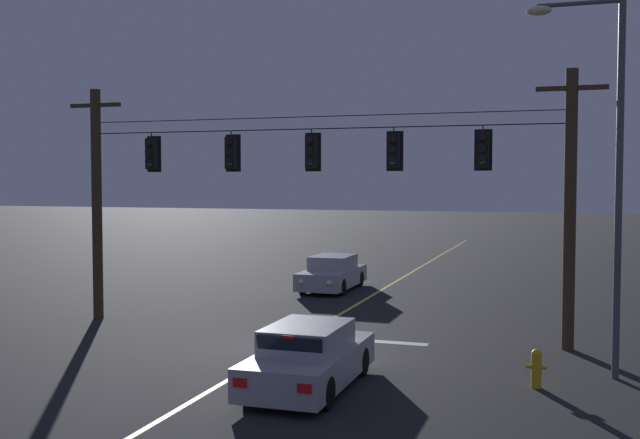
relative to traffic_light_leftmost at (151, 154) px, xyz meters
The scene contains 13 objects.
ground_plane 7.65m from the traffic_light_leftmost, 21.61° to the right, with size 180.00×180.00×0.00m, color black.
lane_centre_stripe 9.51m from the traffic_light_leftmost, 49.39° to the left, with size 0.14×60.00×0.01m, color #D1C64C.
stop_bar_paint 8.82m from the traffic_light_leftmost, ahead, with size 3.40×0.36×0.01m, color silver.
signal_span_assembly 5.36m from the traffic_light_leftmost, ahead, with size 16.14×0.32×7.32m.
traffic_light_leftmost is the anchor object (origin of this frame).
traffic_light_left_inner 2.70m from the traffic_light_leftmost, ahead, with size 0.48×0.41×1.22m.
traffic_light_centre 5.23m from the traffic_light_leftmost, ahead, with size 0.48×0.41×1.22m.
traffic_light_right_inner 7.65m from the traffic_light_leftmost, ahead, with size 0.48×0.41×1.22m.
traffic_light_rightmost 10.08m from the traffic_light_leftmost, ahead, with size 0.48×0.41×1.22m.
car_waiting_near_lane 10.13m from the traffic_light_leftmost, 38.34° to the right, with size 1.80×4.33×1.39m.
car_oncoming_lead 10.21m from the traffic_light_leftmost, 69.27° to the left, with size 1.80×4.42×1.39m.
street_lamp_corner 13.33m from the traffic_light_leftmost, 11.76° to the right, with size 2.11×0.30×8.48m.
fire_hydrant 13.29m from the traffic_light_leftmost, 19.13° to the right, with size 0.44×0.22×0.84m.
Camera 1 is at (7.11, -18.64, 4.43)m, focal length 42.50 mm.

